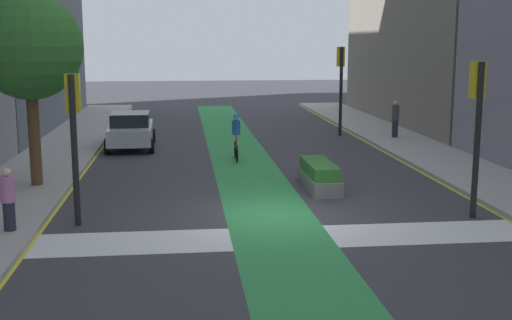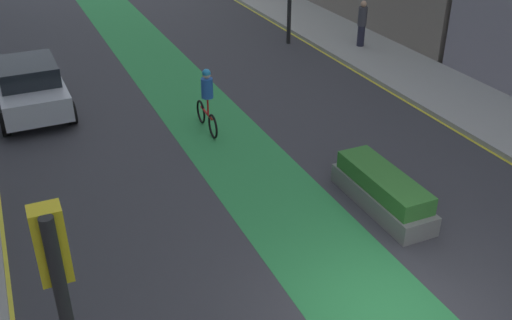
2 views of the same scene
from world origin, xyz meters
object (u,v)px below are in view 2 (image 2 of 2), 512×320
(car_silver_left_far, at_px, (30,85))
(median_planter, at_px, (382,191))
(traffic_signal_near_left, at_px, (61,294))
(cyclist_in_lane, at_px, (207,99))
(pedestrian_sidewalk_right_a, at_px, (362,23))

(car_silver_left_far, xyz_separation_m, median_planter, (6.52, -8.66, -0.40))
(car_silver_left_far, relative_size, median_planter, 1.47)
(traffic_signal_near_left, bearing_deg, median_planter, 25.65)
(cyclist_in_lane, bearing_deg, median_planter, -66.82)
(median_planter, bearing_deg, car_silver_left_far, 126.97)
(traffic_signal_near_left, distance_m, median_planter, 8.07)
(car_silver_left_far, distance_m, median_planter, 10.85)
(car_silver_left_far, bearing_deg, median_planter, -53.03)
(traffic_signal_near_left, bearing_deg, car_silver_left_far, 87.85)
(traffic_signal_near_left, height_order, cyclist_in_lane, traffic_signal_near_left)
(car_silver_left_far, bearing_deg, pedestrian_sidewalk_right_a, 4.30)
(traffic_signal_near_left, distance_m, cyclist_in_lane, 9.91)
(car_silver_left_far, distance_m, cyclist_in_lane, 5.54)
(traffic_signal_near_left, relative_size, median_planter, 1.33)
(cyclist_in_lane, relative_size, median_planter, 0.64)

